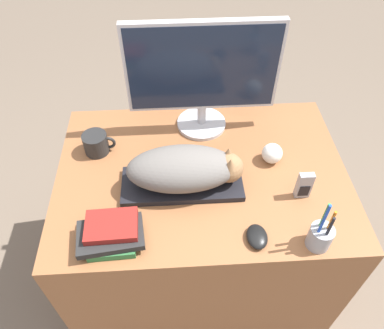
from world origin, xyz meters
The scene contains 10 objects.
desk centered at (0.00, 0.39, 0.38)m, with size 1.11×0.79×0.77m.
keyboard centered at (-0.08, 0.33, 0.78)m, with size 0.44×0.17×0.02m.
cat centered at (-0.06, 0.33, 0.87)m, with size 0.42×0.19×0.14m.
monitor centered at (0.02, 0.66, 1.03)m, with size 0.59×0.21×0.47m.
computer_mouse centered at (0.16, 0.09, 0.78)m, with size 0.07×0.10×0.03m.
coffee_mug centered at (-0.41, 0.53, 0.81)m, with size 0.13×0.10×0.09m.
pen_cup centered at (0.35, 0.06, 0.82)m, with size 0.08×0.08×0.22m.
baseball centered at (0.27, 0.43, 0.81)m, with size 0.08×0.08×0.08m.
phone centered at (0.35, 0.26, 0.83)m, with size 0.05×0.03×0.11m.
book_stack centered at (-0.32, 0.11, 0.81)m, with size 0.22×0.17×0.08m.
Camera 1 is at (-0.10, -0.55, 1.85)m, focal length 35.00 mm.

